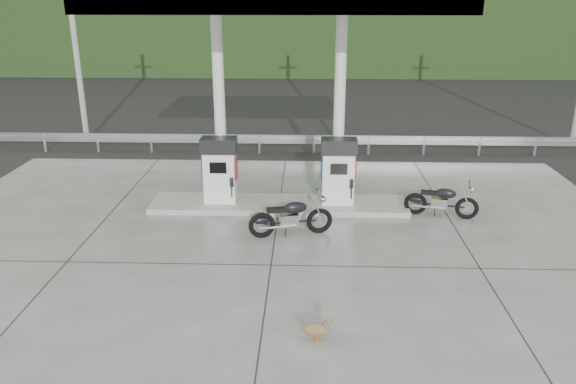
{
  "coord_description": "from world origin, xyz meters",
  "views": [
    {
      "loc": [
        0.75,
        -11.91,
        5.61
      ],
      "look_at": [
        0.3,
        1.0,
        1.0
      ],
      "focal_mm": 35.0,
      "sensor_mm": 36.0,
      "label": 1
    }
  ],
  "objects_px": {
    "gas_pump_right": "(338,171)",
    "motorcycle_right": "(441,201)",
    "gas_pump_left": "(220,170)",
    "motorcycle_left": "(291,218)",
    "duck": "(316,330)"
  },
  "relations": [
    {
      "from": "gas_pump_left",
      "to": "duck",
      "type": "distance_m",
      "value": 6.79
    },
    {
      "from": "duck",
      "to": "gas_pump_right",
      "type": "bearing_deg",
      "value": 88.94
    },
    {
      "from": "gas_pump_left",
      "to": "motorcycle_right",
      "type": "relative_size",
      "value": 1.01
    },
    {
      "from": "gas_pump_left",
      "to": "motorcycle_left",
      "type": "relative_size",
      "value": 0.93
    },
    {
      "from": "gas_pump_left",
      "to": "motorcycle_right",
      "type": "height_order",
      "value": "gas_pump_left"
    },
    {
      "from": "motorcycle_right",
      "to": "duck",
      "type": "relative_size",
      "value": 3.3
    },
    {
      "from": "gas_pump_left",
      "to": "motorcycle_right",
      "type": "bearing_deg",
      "value": -5.0
    },
    {
      "from": "duck",
      "to": "gas_pump_left",
      "type": "bearing_deg",
      "value": 117.12
    },
    {
      "from": "motorcycle_left",
      "to": "motorcycle_right",
      "type": "relative_size",
      "value": 1.09
    },
    {
      "from": "gas_pump_right",
      "to": "motorcycle_right",
      "type": "relative_size",
      "value": 1.01
    },
    {
      "from": "motorcycle_left",
      "to": "motorcycle_right",
      "type": "distance_m",
      "value": 4.14
    },
    {
      "from": "gas_pump_left",
      "to": "motorcycle_left",
      "type": "distance_m",
      "value": 2.79
    },
    {
      "from": "motorcycle_left",
      "to": "motorcycle_right",
      "type": "height_order",
      "value": "motorcycle_left"
    },
    {
      "from": "gas_pump_left",
      "to": "duck",
      "type": "bearing_deg",
      "value": -67.85
    },
    {
      "from": "gas_pump_left",
      "to": "gas_pump_right",
      "type": "xyz_separation_m",
      "value": [
        3.2,
        0.0,
        0.0
      ]
    }
  ]
}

